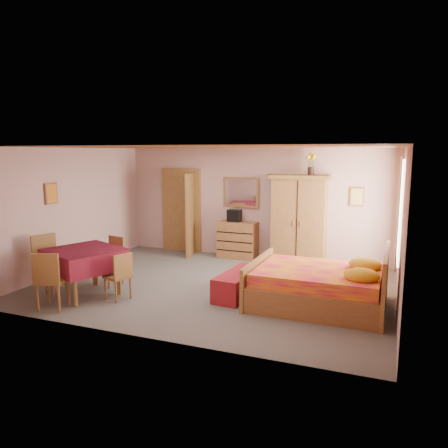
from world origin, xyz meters
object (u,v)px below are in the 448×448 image
at_px(chest_of_drawers, 238,240).
at_px(chair_west, 50,263).
at_px(chair_north, 110,261).
at_px(chair_east, 117,276).
at_px(floor_lamp, 272,218).
at_px(sunflower_vase, 311,164).
at_px(bed, 318,276).
at_px(dining_table, 85,272).
at_px(bench, 239,284).
at_px(wall_mirror, 241,193).
at_px(chair_south, 52,280).
at_px(stereo, 234,216).
at_px(wardrobe, 299,220).

bearing_deg(chest_of_drawers, chair_west, -122.64).
xyz_separation_m(chair_north, chair_east, (0.62, -0.64, -0.05)).
bearing_deg(floor_lamp, chair_east, -115.53).
height_order(chest_of_drawers, chair_east, chest_of_drawers).
relative_size(sunflower_vase, chair_north, 0.53).
bearing_deg(bed, dining_table, -165.39).
xyz_separation_m(dining_table, chair_east, (0.66, 0.03, -0.01)).
xyz_separation_m(bench, chair_east, (-1.88, -0.94, 0.20)).
relative_size(chest_of_drawers, floor_lamp, 0.46).
bearing_deg(chair_west, wall_mirror, 168.69).
xyz_separation_m(chair_south, chair_north, (0.09, 1.40, -0.02)).
distance_m(bench, chair_south, 3.11).
bearing_deg(stereo, wall_mirror, 62.61).
height_order(wall_mirror, chair_north, wall_mirror).
xyz_separation_m(sunflower_vase, chair_east, (-2.62, -3.49, -1.84)).
bearing_deg(chair_west, chair_north, 150.42).
bearing_deg(chest_of_drawers, chair_east, -103.96).
bearing_deg(chair_east, bench, -44.27).
distance_m(wall_mirror, chair_south, 4.93).
xyz_separation_m(bed, chair_south, (-3.97, -1.71, -0.03)).
relative_size(stereo, chair_west, 0.30).
relative_size(sunflower_vase, chair_south, 0.51).
xyz_separation_m(chest_of_drawers, chair_east, (-0.92, -3.56, -0.02)).
bearing_deg(sunflower_vase, chair_west, -138.99).
xyz_separation_m(dining_table, chair_north, (0.04, 0.67, 0.04)).
bearing_deg(stereo, chair_west, -121.96).
relative_size(bed, chair_east, 2.65).
bearing_deg(bed, wardrobe, 109.17).
distance_m(bed, chair_west, 4.79).
distance_m(wardrobe, bench, 2.72).
relative_size(wardrobe, chair_east, 2.45).
relative_size(wall_mirror, bench, 0.71).
distance_m(wall_mirror, stereo, 0.58).
distance_m(chest_of_drawers, chair_north, 3.30).
bearing_deg(bed, chest_of_drawers, 132.33).
relative_size(sunflower_vase, chair_east, 0.59).
xyz_separation_m(wall_mirror, floor_lamp, (0.81, -0.13, -0.55)).
distance_m(bench, chair_east, 2.11).
distance_m(wardrobe, dining_table, 4.70).
bearing_deg(chest_of_drawers, floor_lamp, 5.88).
relative_size(wall_mirror, chair_north, 1.00).
bearing_deg(wardrobe, chair_north, -138.83).
distance_m(floor_lamp, dining_table, 4.42).
bearing_deg(sunflower_vase, bench, -106.23).
relative_size(dining_table, chair_south, 1.19).
bearing_deg(chair_north, chest_of_drawers, -104.28).
xyz_separation_m(chest_of_drawers, dining_table, (-1.58, -3.59, -0.02)).
height_order(chest_of_drawers, chair_west, chair_west).
bearing_deg(chair_north, stereo, -102.60).
relative_size(stereo, chair_north, 0.34).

